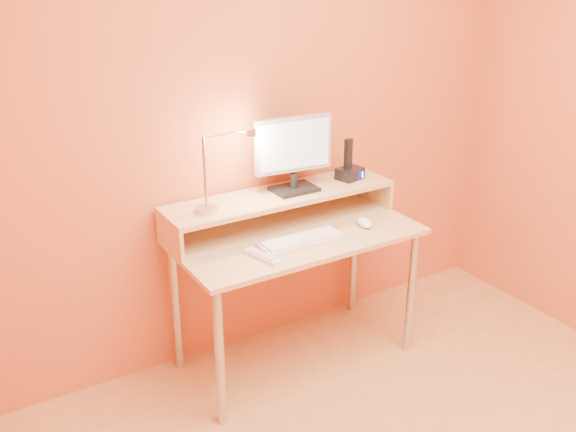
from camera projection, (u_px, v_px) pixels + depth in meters
wall_back at (263, 113)px, 3.13m from camera, size 3.00×0.04×2.50m
desk_leg_fl at (220, 358)px, 2.76m from camera, size 0.04×0.04×0.69m
desk_leg_fr at (411, 293)px, 3.28m from camera, size 0.04×0.04×0.69m
desk_leg_bl at (176, 308)px, 3.15m from camera, size 0.04×0.04×0.69m
desk_leg_br at (353, 257)px, 3.68m from camera, size 0.04×0.04×0.69m
desk_lower at (297, 236)px, 3.08m from camera, size 1.20×0.60×0.02m
shelf_riser_left at (170, 236)px, 2.88m from camera, size 0.02×0.30×0.14m
shelf_riser_right at (374, 190)px, 3.45m from camera, size 0.02×0.30×0.14m
desk_shelf at (281, 196)px, 3.14m from camera, size 1.20×0.30×0.02m
monitor_foot at (294, 189)px, 3.17m from camera, size 0.22×0.16×0.02m
monitor_neck at (294, 181)px, 3.15m from camera, size 0.04×0.04×0.07m
monitor_panel at (293, 144)px, 3.09m from camera, size 0.40×0.08×0.27m
monitor_back at (291, 143)px, 3.11m from camera, size 0.36×0.05×0.23m
monitor_screen at (295, 145)px, 3.07m from camera, size 0.36×0.04×0.24m
lamp_base at (207, 209)px, 2.91m from camera, size 0.10×0.10×0.02m
lamp_post at (205, 173)px, 2.84m from camera, size 0.01×0.01×0.33m
lamp_arm at (227, 133)px, 2.83m from camera, size 0.24×0.01×0.01m
lamp_head at (251, 133)px, 2.90m from camera, size 0.04×0.04×0.03m
lamp_bulb at (251, 136)px, 2.90m from camera, size 0.03×0.03×0.00m
phone_dock at (350, 174)px, 3.32m from camera, size 0.15×0.13×0.06m
phone_handset at (348, 154)px, 3.27m from camera, size 0.04×0.03×0.16m
phone_led at (362, 175)px, 3.31m from camera, size 0.01×0.00×0.04m
keyboard at (301, 242)px, 2.96m from camera, size 0.41×0.13×0.02m
mouse at (365, 222)px, 3.15m from camera, size 0.10×0.13×0.04m
remote_control at (262, 257)px, 2.82m from camera, size 0.10×0.20×0.02m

